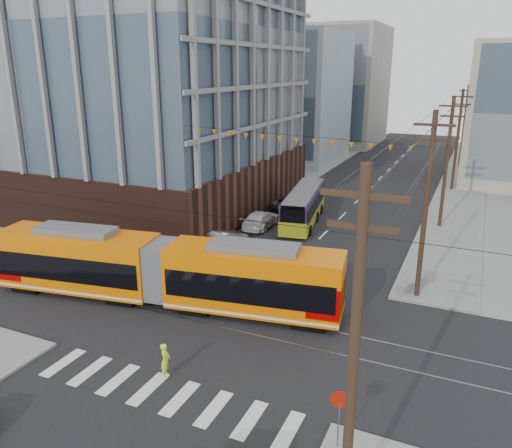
% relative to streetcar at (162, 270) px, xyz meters
% --- Properties ---
extents(ground, '(160.00, 160.00, 0.00)m').
position_rel_streetcar_xyz_m(ground, '(4.94, -4.26, -1.99)').
color(ground, slate).
extents(office_building, '(30.00, 25.00, 28.60)m').
position_rel_streetcar_xyz_m(office_building, '(-17.06, 18.74, 12.31)').
color(office_building, '#381E16').
rests_on(office_building, ground).
extents(bg_bldg_nw_near, '(18.00, 16.00, 18.00)m').
position_rel_streetcar_xyz_m(bg_bldg_nw_near, '(-12.06, 47.74, 7.01)').
color(bg_bldg_nw_near, '#8C99A5').
rests_on(bg_bldg_nw_near, ground).
extents(bg_bldg_nw_far, '(16.00, 18.00, 20.00)m').
position_rel_streetcar_xyz_m(bg_bldg_nw_far, '(-9.06, 67.74, 8.01)').
color(bg_bldg_nw_far, gray).
rests_on(bg_bldg_nw_far, ground).
extents(utility_pole_near, '(0.30, 0.30, 11.00)m').
position_rel_streetcar_xyz_m(utility_pole_near, '(13.44, -10.26, 3.51)').
color(utility_pole_near, black).
rests_on(utility_pole_near, ground).
extents(utility_pole_far, '(0.30, 0.30, 11.00)m').
position_rel_streetcar_xyz_m(utility_pole_far, '(13.44, 51.74, 3.51)').
color(utility_pole_far, black).
rests_on(utility_pole_far, ground).
extents(streetcar, '(20.89, 6.11, 3.99)m').
position_rel_streetcar_xyz_m(streetcar, '(0.00, 0.00, 0.00)').
color(streetcar, '#E46700').
rests_on(streetcar, ground).
extents(city_bus, '(4.00, 10.84, 3.01)m').
position_rel_streetcar_xyz_m(city_bus, '(2.26, 18.39, -0.49)').
color(city_bus, '#2A1A3A').
rests_on(city_bus, ground).
extents(parked_car_silver, '(2.69, 4.30, 1.34)m').
position_rel_streetcar_xyz_m(parked_car_silver, '(-1.10, 9.62, -1.32)').
color(parked_car_silver, '#B8B8B9').
rests_on(parked_car_silver, ground).
extents(parked_car_white, '(2.16, 5.01, 1.44)m').
position_rel_streetcar_xyz_m(parked_car_white, '(-0.58, 15.38, -1.27)').
color(parked_car_white, silver).
rests_on(parked_car_white, ground).
extents(parked_car_grey, '(2.91, 4.85, 1.26)m').
position_rel_streetcar_xyz_m(parked_car_grey, '(-0.46, 21.90, -1.36)').
color(parked_car_grey, '#42434C').
rests_on(parked_car_grey, ground).
extents(pedestrian, '(0.58, 0.70, 1.64)m').
position_rel_streetcar_xyz_m(pedestrian, '(4.33, -6.17, -1.18)').
color(pedestrian, '#DAFF32').
rests_on(pedestrian, ground).
extents(stop_sign, '(0.81, 0.81, 2.30)m').
position_rel_streetcar_xyz_m(stop_sign, '(12.46, -7.38, -0.84)').
color(stop_sign, '#A61104').
rests_on(stop_sign, ground).
extents(jersey_barrier, '(2.17, 3.65, 0.72)m').
position_rel_streetcar_xyz_m(jersey_barrier, '(13.24, 8.02, -1.63)').
color(jersey_barrier, slate).
rests_on(jersey_barrier, ground).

